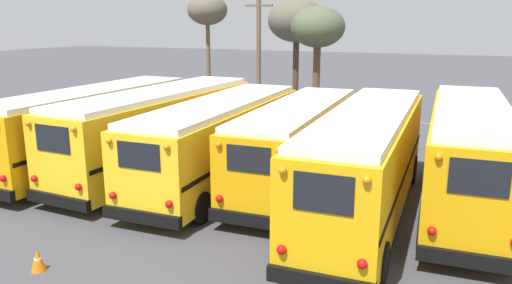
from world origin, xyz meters
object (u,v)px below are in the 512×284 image
object	(u,v)px
school_bus_0	(94,125)
school_bus_3	(299,142)
bare_tree_0	(207,12)
school_bus_2	(221,138)
bare_tree_1	(318,29)
traffic_cone	(38,260)
school_bus_1	(161,128)
school_bus_5	(468,153)
utility_pole	(259,52)
bare_tree_2	(297,21)
school_bus_4	(366,160)

from	to	relation	value
school_bus_0	school_bus_3	size ratio (longest dim) A/B	1.06
bare_tree_0	school_bus_2	bearing A→B (deg)	-59.64
bare_tree_0	bare_tree_1	size ratio (longest dim) A/B	1.11
school_bus_3	traffic_cone	xyz separation A→B (m)	(-3.74, -8.60, -1.38)
school_bus_1	bare_tree_1	xyz separation A→B (m)	(2.78, 12.13, 3.68)
school_bus_3	school_bus_5	world-z (taller)	school_bus_5
school_bus_1	utility_pole	xyz separation A→B (m)	(-1.07, 12.49, 2.25)
school_bus_1	bare_tree_2	xyz separation A→B (m)	(-0.27, 17.32, 4.09)
school_bus_3	traffic_cone	size ratio (longest dim) A/B	17.59
school_bus_0	utility_pole	distance (m)	13.38
utility_pole	bare_tree_1	distance (m)	4.12
school_bus_0	utility_pole	xyz separation A→B (m)	(1.76, 13.07, 2.26)
school_bus_1	bare_tree_2	bearing A→B (deg)	90.89
school_bus_5	bare_tree_1	xyz separation A→B (m)	(-8.53, 11.65, 3.63)
bare_tree_2	school_bus_0	bearing A→B (deg)	-98.14
bare_tree_1	school_bus_3	bearing A→B (deg)	-76.28
school_bus_0	bare_tree_0	world-z (taller)	bare_tree_0
school_bus_2	traffic_cone	bearing A→B (deg)	-96.53
school_bus_3	school_bus_4	distance (m)	3.46
school_bus_5	bare_tree_0	size ratio (longest dim) A/B	1.39
traffic_cone	utility_pole	bearing A→B (deg)	98.18
utility_pole	school_bus_2	bearing A→B (deg)	-72.98
bare_tree_0	bare_tree_2	bearing A→B (deg)	52.51
school_bus_4	school_bus_5	xyz separation A→B (m)	(2.83, 2.11, 0.01)
school_bus_5	bare_tree_1	bearing A→B (deg)	126.20
utility_pole	traffic_cone	size ratio (longest dim) A/B	13.78
utility_pole	school_bus_5	bearing A→B (deg)	-44.14
school_bus_3	bare_tree_2	size ratio (longest dim) A/B	1.33
school_bus_2	utility_pole	world-z (taller)	utility_pole
bare_tree_0	bare_tree_2	world-z (taller)	bare_tree_0
school_bus_1	bare_tree_1	distance (m)	12.98
utility_pole	school_bus_1	bearing A→B (deg)	-85.12
bare_tree_0	school_bus_4	bearing A→B (deg)	-46.74
school_bus_4	utility_pole	distance (m)	17.19
school_bus_1	traffic_cone	distance (m)	8.59
school_bus_4	school_bus_0	bearing A→B (deg)	174.69
school_bus_2	school_bus_3	xyz separation A→B (m)	(2.83, 0.60, -0.02)
bare_tree_1	school_bus_5	bearing A→B (deg)	-53.80
school_bus_1	school_bus_5	xyz separation A→B (m)	(11.31, 0.48, 0.05)
traffic_cone	school_bus_0	bearing A→B (deg)	121.75
bare_tree_2	traffic_cone	bearing A→B (deg)	-85.12
utility_pole	bare_tree_2	xyz separation A→B (m)	(0.80, 4.83, 1.84)
school_bus_0	utility_pole	world-z (taller)	utility_pole
utility_pole	traffic_cone	bearing A→B (deg)	-81.82
school_bus_2	bare_tree_0	world-z (taller)	bare_tree_0
school_bus_0	school_bus_4	size ratio (longest dim) A/B	0.96
school_bus_0	school_bus_3	distance (m)	8.54
school_bus_2	bare_tree_1	size ratio (longest dim) A/B	1.57
school_bus_4	bare_tree_0	size ratio (longest dim) A/B	1.45
school_bus_1	school_bus_2	world-z (taller)	school_bus_1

